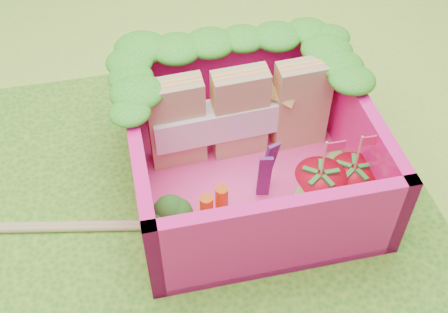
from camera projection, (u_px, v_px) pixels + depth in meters
The scene contains 13 objects.
ground at pixel (203, 205), 3.23m from camera, with size 14.00×14.00×0.00m, color #A2D23B.
placemat at pixel (202, 203), 3.22m from camera, with size 2.60×2.60×0.03m, color #3F8E20.
bento_floor at pixel (248, 179), 3.30m from camera, with size 1.30×1.30×0.05m, color #FD4095.
bento_box at pixel (250, 149), 3.12m from camera, with size 1.30×1.30×0.55m.
lettuce_ruffle at pixel (232, 53), 3.18m from camera, with size 1.43×0.77×0.11m.
sandwich_stack at pixel (241, 113), 3.24m from camera, with size 1.07×0.23×0.57m.
broccoli at pixel (169, 219), 2.86m from camera, with size 0.34×0.34×0.24m.
carrot_sticks at pixel (214, 210), 2.94m from camera, with size 0.16×0.14×0.28m.
purple_wedges at pixel (266, 171), 3.05m from camera, with size 0.12×0.12×0.38m.
strawberry_left at pixel (318, 191), 3.02m from camera, with size 0.27×0.27×0.51m.
strawberry_right at pixel (351, 184), 3.06m from camera, with size 0.25×0.25×0.49m.
snap_peas at pixel (326, 191), 3.17m from camera, with size 0.60×0.59×0.05m.
chopsticks at pixel (43, 227), 3.06m from camera, with size 2.24×0.48×0.04m.
Camera 1 is at (-0.32, -2.01, 2.53)m, focal length 45.00 mm.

